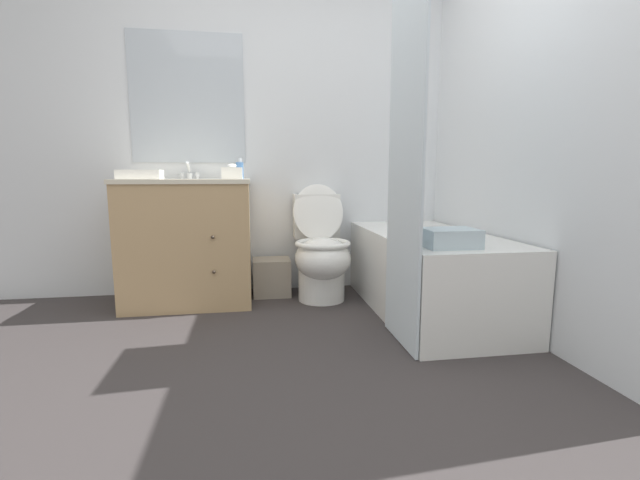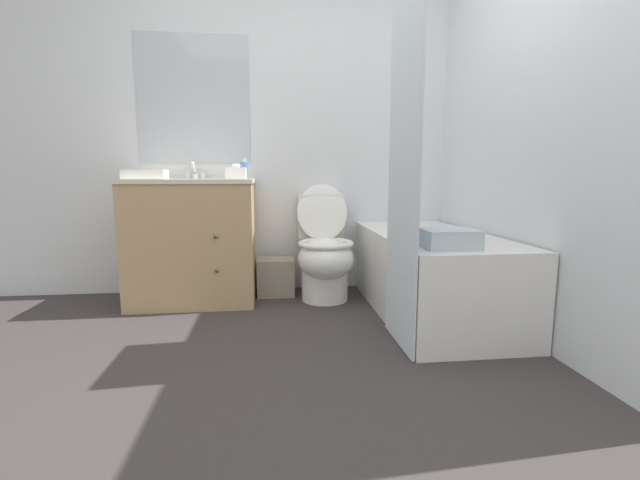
{
  "view_description": "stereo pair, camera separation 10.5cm",
  "coord_description": "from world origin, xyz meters",
  "px_view_note": "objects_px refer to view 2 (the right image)",
  "views": [
    {
      "loc": [
        -0.31,
        -1.7,
        0.9
      ],
      "look_at": [
        0.08,
        0.75,
        0.53
      ],
      "focal_mm": 24.0,
      "sensor_mm": 36.0,
      "label": 1
    },
    {
      "loc": [
        -0.21,
        -1.71,
        0.9
      ],
      "look_at": [
        0.08,
        0.75,
        0.53
      ],
      "focal_mm": 24.0,
      "sensor_mm": 36.0,
      "label": 2
    }
  ],
  "objects_px": {
    "sink_faucet": "(195,174)",
    "soap_dispenser": "(244,170)",
    "wastebasket": "(276,277)",
    "bathtub": "(431,273)",
    "hand_towel_folded": "(145,175)",
    "bath_towel_folded": "(449,239)",
    "tissue_box": "(236,173)",
    "toilet": "(324,254)",
    "vanity_cabinet": "(193,239)"
  },
  "relations": [
    {
      "from": "toilet",
      "to": "bath_towel_folded",
      "type": "height_order",
      "value": "toilet"
    },
    {
      "from": "wastebasket",
      "to": "hand_towel_folded",
      "type": "xyz_separation_m",
      "value": [
        -0.85,
        -0.24,
        0.77
      ]
    },
    {
      "from": "soap_dispenser",
      "to": "bathtub",
      "type": "bearing_deg",
      "value": -23.62
    },
    {
      "from": "soap_dispenser",
      "to": "hand_towel_folded",
      "type": "relative_size",
      "value": 0.55
    },
    {
      "from": "vanity_cabinet",
      "to": "sink_faucet",
      "type": "bearing_deg",
      "value": 90.0
    },
    {
      "from": "vanity_cabinet",
      "to": "bathtub",
      "type": "relative_size",
      "value": 0.59
    },
    {
      "from": "bathtub",
      "to": "toilet",
      "type": "bearing_deg",
      "value": 148.51
    },
    {
      "from": "bathtub",
      "to": "tissue_box",
      "type": "relative_size",
      "value": 10.7
    },
    {
      "from": "bathtub",
      "to": "soap_dispenser",
      "type": "relative_size",
      "value": 10.08
    },
    {
      "from": "vanity_cabinet",
      "to": "bathtub",
      "type": "xyz_separation_m",
      "value": [
        1.59,
        -0.46,
        -0.18
      ]
    },
    {
      "from": "toilet",
      "to": "bath_towel_folded",
      "type": "bearing_deg",
      "value": -60.57
    },
    {
      "from": "bathtub",
      "to": "wastebasket",
      "type": "relative_size",
      "value": 5.35
    },
    {
      "from": "toilet",
      "to": "soap_dispenser",
      "type": "bearing_deg",
      "value": 166.73
    },
    {
      "from": "vanity_cabinet",
      "to": "wastebasket",
      "type": "distance_m",
      "value": 0.67
    },
    {
      "from": "vanity_cabinet",
      "to": "toilet",
      "type": "distance_m",
      "value": 0.95
    },
    {
      "from": "vanity_cabinet",
      "to": "bath_towel_folded",
      "type": "distance_m",
      "value": 1.78
    },
    {
      "from": "sink_faucet",
      "to": "bath_towel_folded",
      "type": "xyz_separation_m",
      "value": [
        1.47,
        -1.21,
        -0.34
      ]
    },
    {
      "from": "vanity_cabinet",
      "to": "bath_towel_folded",
      "type": "xyz_separation_m",
      "value": [
        1.47,
        -1.01,
        0.13
      ]
    },
    {
      "from": "tissue_box",
      "to": "bath_towel_folded",
      "type": "height_order",
      "value": "tissue_box"
    },
    {
      "from": "sink_faucet",
      "to": "soap_dispenser",
      "type": "bearing_deg",
      "value": -20.19
    },
    {
      "from": "vanity_cabinet",
      "to": "hand_towel_folded",
      "type": "height_order",
      "value": "hand_towel_folded"
    },
    {
      "from": "sink_faucet",
      "to": "hand_towel_folded",
      "type": "distance_m",
      "value": 0.44
    },
    {
      "from": "sink_faucet",
      "to": "toilet",
      "type": "distance_m",
      "value": 1.13
    },
    {
      "from": "toilet",
      "to": "bath_towel_folded",
      "type": "xyz_separation_m",
      "value": [
        0.53,
        -0.94,
        0.24
      ]
    },
    {
      "from": "sink_faucet",
      "to": "tissue_box",
      "type": "xyz_separation_m",
      "value": [
        0.32,
        -0.21,
        0.01
      ]
    },
    {
      "from": "wastebasket",
      "to": "sink_faucet",
      "type": "bearing_deg",
      "value": 169.41
    },
    {
      "from": "soap_dispenser",
      "to": "bath_towel_folded",
      "type": "distance_m",
      "value": 1.58
    },
    {
      "from": "bath_towel_folded",
      "to": "bathtub",
      "type": "bearing_deg",
      "value": 77.36
    },
    {
      "from": "sink_faucet",
      "to": "bathtub",
      "type": "relative_size",
      "value": 0.1
    },
    {
      "from": "tissue_box",
      "to": "sink_faucet",
      "type": "bearing_deg",
      "value": 146.0
    },
    {
      "from": "bathtub",
      "to": "vanity_cabinet",
      "type": "bearing_deg",
      "value": 163.74
    },
    {
      "from": "sink_faucet",
      "to": "vanity_cabinet",
      "type": "bearing_deg",
      "value": -90.0
    },
    {
      "from": "bathtub",
      "to": "sink_faucet",
      "type": "bearing_deg",
      "value": 157.16
    },
    {
      "from": "tissue_box",
      "to": "soap_dispenser",
      "type": "distance_m",
      "value": 0.1
    },
    {
      "from": "sink_faucet",
      "to": "wastebasket",
      "type": "xyz_separation_m",
      "value": [
        0.58,
        -0.11,
        -0.77
      ]
    },
    {
      "from": "wastebasket",
      "to": "tissue_box",
      "type": "height_order",
      "value": "tissue_box"
    },
    {
      "from": "wastebasket",
      "to": "bath_towel_folded",
      "type": "relative_size",
      "value": 1.01
    },
    {
      "from": "bathtub",
      "to": "wastebasket",
      "type": "distance_m",
      "value": 1.16
    },
    {
      "from": "vanity_cabinet",
      "to": "bathtub",
      "type": "bearing_deg",
      "value": -16.26
    },
    {
      "from": "hand_towel_folded",
      "to": "vanity_cabinet",
      "type": "bearing_deg",
      "value": 28.03
    },
    {
      "from": "sink_faucet",
      "to": "bath_towel_folded",
      "type": "bearing_deg",
      "value": -39.54
    },
    {
      "from": "tissue_box",
      "to": "hand_towel_folded",
      "type": "xyz_separation_m",
      "value": [
        -0.58,
        -0.13,
        -0.01
      ]
    },
    {
      "from": "toilet",
      "to": "hand_towel_folded",
      "type": "bearing_deg",
      "value": -176.32
    },
    {
      "from": "hand_towel_folded",
      "to": "bath_towel_folded",
      "type": "height_order",
      "value": "hand_towel_folded"
    },
    {
      "from": "vanity_cabinet",
      "to": "tissue_box",
      "type": "bearing_deg",
      "value": -1.38
    },
    {
      "from": "bath_towel_folded",
      "to": "tissue_box",
      "type": "bearing_deg",
      "value": 139.07
    },
    {
      "from": "toilet",
      "to": "bathtub",
      "type": "height_order",
      "value": "toilet"
    },
    {
      "from": "sink_faucet",
      "to": "bath_towel_folded",
      "type": "distance_m",
      "value": 1.93
    },
    {
      "from": "toilet",
      "to": "bathtub",
      "type": "xyz_separation_m",
      "value": [
        0.65,
        -0.4,
        -0.07
      ]
    },
    {
      "from": "vanity_cabinet",
      "to": "soap_dispenser",
      "type": "height_order",
      "value": "soap_dispenser"
    }
  ]
}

